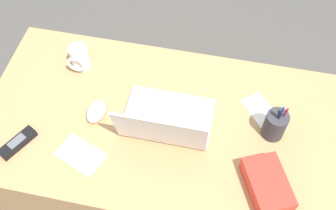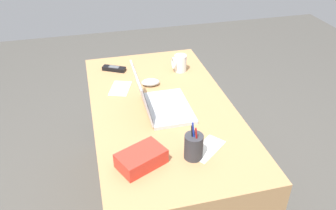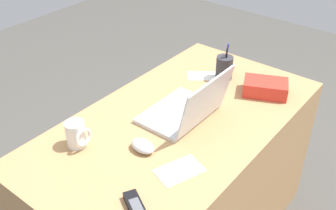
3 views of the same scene
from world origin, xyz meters
name	(u,v)px [view 3 (image 3 of 3)]	position (x,y,z in m)	size (l,w,h in m)	color
desk	(177,184)	(0.00, 0.00, 0.36)	(1.31, 0.71, 0.72)	tan
laptop	(187,109)	(-0.03, 0.02, 0.77)	(0.32, 0.27, 0.22)	silver
computer_mouse	(143,146)	(0.23, 0.01, 0.74)	(0.07, 0.10, 0.04)	silver
coffee_mug_white	(77,134)	(0.36, -0.19, 0.77)	(0.07, 0.08, 0.10)	white
cordless_phone	(136,209)	(0.46, 0.19, 0.73)	(0.11, 0.14, 0.03)	black
pen_holder	(224,68)	(-0.41, -0.04, 0.78)	(0.08, 0.08, 0.18)	#333338
snack_bag	(265,88)	(-0.40, 0.18, 0.75)	(0.12, 0.19, 0.07)	red
paper_note_near_laptop	(206,76)	(-0.37, -0.11, 0.72)	(0.09, 0.18, 0.00)	white
paper_note_left	(179,171)	(0.24, 0.19, 0.72)	(0.16, 0.10, 0.00)	white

